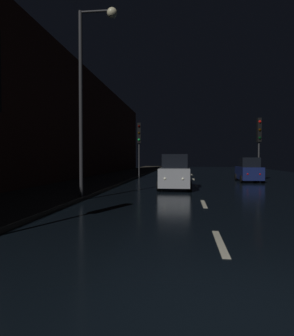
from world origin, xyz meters
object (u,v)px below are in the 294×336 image
traffic_light_far_left (139,138)px  streetlamp_overhead (90,77)px  car_approaching_headlights (175,173)px  traffic_light_far_right (259,135)px  car_parked_right_far (249,171)px

traffic_light_far_left → streetlamp_overhead: 16.20m
traffic_light_far_left → car_approaching_headlights: size_ratio=1.26×
traffic_light_far_right → streetlamp_overhead: bearing=-44.2°
traffic_light_far_left → traffic_light_far_right: 10.71m
car_approaching_headlights → car_parked_right_far: (5.58, 6.80, -0.08)m
traffic_light_far_right → car_approaching_headlights: bearing=-48.1°
streetlamp_overhead → car_parked_right_far: size_ratio=2.18×
traffic_light_far_left → car_parked_right_far: traffic_light_far_left is taller
traffic_light_far_left → traffic_light_far_right: bearing=64.4°
traffic_light_far_right → streetlamp_overhead: 16.05m
streetlamp_overhead → car_approaching_headlights: streetlamp_overhead is taller
car_approaching_headlights → car_parked_right_far: size_ratio=1.09×
car_approaching_headlights → traffic_light_far_right: bearing=137.9°
traffic_light_far_right → car_approaching_headlights: traffic_light_far_right is taller
traffic_light_far_right → car_approaching_headlights: size_ratio=1.22×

